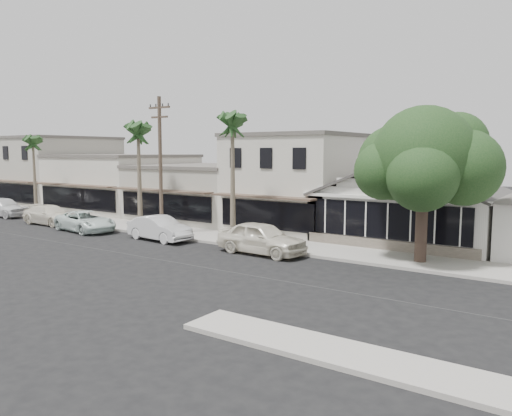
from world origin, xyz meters
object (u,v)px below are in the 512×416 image
Objects in this scene: car_1 at (159,228)px; shade_tree at (424,161)px; utility_pole at (160,163)px; car_0 at (261,238)px; car_3 at (50,215)px; car_2 at (86,221)px; car_4 at (3,207)px.

car_1 is 16.14m from shade_tree.
car_1 is (1.00, -1.18, -4.03)m from utility_pole.
car_1 is at bearing 94.27° from car_0.
car_0 reaches higher than car_3.
car_3 is at bearing -174.37° from shade_tree.
car_2 is 0.66× the size of shade_tree.
car_1 is at bearing -49.90° from utility_pole.
car_4 is at bearing 92.20° from car_0.
car_0 is 0.66× the size of shade_tree.
car_0 reaches higher than car_4.
car_2 is at bearing -171.71° from shade_tree.
utility_pole is at bearing -174.37° from shade_tree.
utility_pole reaches higher than car_4.
car_3 is at bearing 93.06° from car_0.
car_0 is 1.03× the size of car_4.
car_4 is (-12.40, 0.92, 0.14)m from car_2.
car_4 reaches higher than car_2.
car_4 is at bearing 93.64° from car_1.
car_3 is (-11.77, 0.12, -0.03)m from car_1.
car_4 reaches higher than car_3.
car_1 is at bearing -97.50° from car_4.
car_1 is 19.17m from car_4.
shade_tree is (15.30, 2.79, 4.31)m from car_1.
car_2 is (-5.77, -1.61, -4.08)m from utility_pole.
car_2 is at bearing -164.44° from utility_pole.
shade_tree is (7.75, 2.61, 4.20)m from car_0.
utility_pole is 1.94× the size of car_1.
utility_pole is 18.60m from car_4.
car_3 is 27.54m from shade_tree.
car_1 is 6.78m from car_2.
car_1 is 0.91× the size of car_2.
car_0 is 7.56m from car_1.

